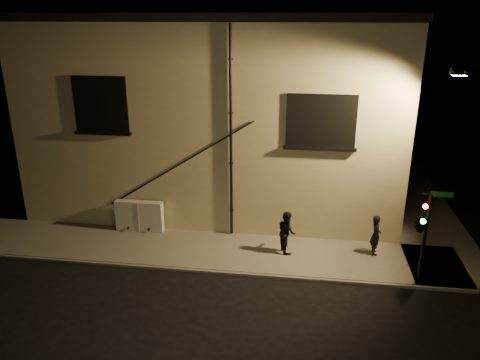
# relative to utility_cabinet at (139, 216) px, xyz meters

# --- Properties ---
(ground) EXTENTS (90.00, 90.00, 0.00)m
(ground) POSITION_rel_utility_cabinet_xyz_m (5.67, -2.70, -0.78)
(ground) COLOR black
(sidewalk) EXTENTS (21.00, 16.00, 0.12)m
(sidewalk) POSITION_rel_utility_cabinet_xyz_m (6.89, 1.69, -0.72)
(sidewalk) COLOR #636259
(sidewalk) RESTS_ON ground
(building) EXTENTS (16.20, 12.23, 8.80)m
(building) POSITION_rel_utility_cabinet_xyz_m (2.67, 6.29, 3.62)
(building) COLOR #C2B98B
(building) RESTS_ON ground
(utility_cabinet) EXTENTS (2.01, 0.34, 1.32)m
(utility_cabinet) POSITION_rel_utility_cabinet_xyz_m (0.00, 0.00, 0.00)
(utility_cabinet) COLOR silver
(utility_cabinet) RESTS_ON sidewalk
(pedestrian_a) EXTENTS (0.43, 0.60, 1.57)m
(pedestrian_a) POSITION_rel_utility_cabinet_xyz_m (9.52, -0.66, 0.12)
(pedestrian_a) COLOR black
(pedestrian_a) RESTS_ON sidewalk
(pedestrian_b) EXTENTS (0.87, 0.97, 1.63)m
(pedestrian_b) POSITION_rel_utility_cabinet_xyz_m (6.18, -0.94, 0.16)
(pedestrian_b) COLOR black
(pedestrian_b) RESTS_ON sidewalk
(traffic_signal) EXTENTS (1.34, 1.92, 3.26)m
(traffic_signal) POSITION_rel_utility_cabinet_xyz_m (10.61, -2.45, 1.53)
(traffic_signal) COLOR black
(traffic_signal) RESTS_ON sidewalk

